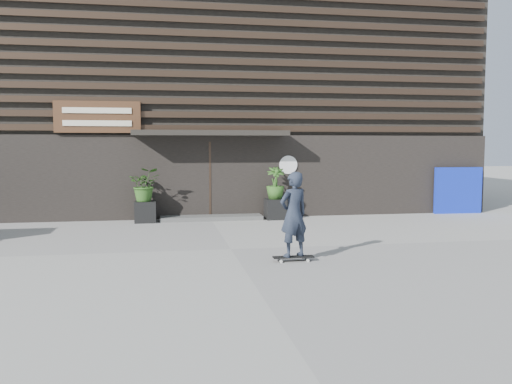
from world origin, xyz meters
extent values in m
plane|color=#9A9792|center=(0.00, 0.00, 0.00)|extent=(80.00, 80.00, 0.00)
cube|color=#484846|center=(0.00, 4.60, 0.06)|extent=(3.00, 0.80, 0.12)
cube|color=black|center=(-1.90, 4.40, 0.30)|extent=(0.60, 0.60, 0.60)
imported|color=#2D591E|center=(-1.90, 4.40, 1.08)|extent=(0.86, 0.75, 0.96)
cube|color=black|center=(1.90, 4.40, 0.30)|extent=(0.60, 0.60, 0.60)
imported|color=#2D591E|center=(1.90, 4.40, 1.08)|extent=(0.54, 0.54, 0.96)
cube|color=#0D21AE|center=(7.99, 4.70, 0.74)|extent=(1.59, 0.16, 1.49)
cube|color=black|center=(0.00, 10.00, 4.00)|extent=(18.00, 10.00, 8.00)
cube|color=black|center=(0.00, 4.94, 1.25)|extent=(18.00, 0.12, 2.50)
cube|color=#38281E|center=(0.00, 4.88, 2.70)|extent=(17.60, 0.08, 0.18)
cube|color=#38281E|center=(0.00, 4.88, 3.09)|extent=(17.60, 0.08, 0.18)
cube|color=#38281E|center=(0.00, 4.88, 3.48)|extent=(17.60, 0.08, 0.18)
cube|color=#38281E|center=(0.00, 4.88, 3.88)|extent=(17.60, 0.08, 0.18)
cube|color=#38281E|center=(0.00, 4.88, 4.27)|extent=(17.60, 0.08, 0.18)
cube|color=#38281E|center=(0.00, 4.88, 4.66)|extent=(17.60, 0.08, 0.18)
cube|color=#38281E|center=(0.00, 4.88, 5.05)|extent=(17.60, 0.08, 0.18)
cube|color=#38281E|center=(0.00, 4.88, 5.45)|extent=(17.60, 0.08, 0.18)
cube|color=#38281E|center=(0.00, 4.88, 5.84)|extent=(17.60, 0.08, 0.18)
cube|color=#38281E|center=(0.00, 4.88, 6.23)|extent=(17.60, 0.08, 0.18)
cube|color=black|center=(0.00, 4.50, 2.55)|extent=(4.50, 1.00, 0.15)
cube|color=black|center=(0.00, 5.10, 1.15)|extent=(2.40, 0.30, 2.30)
cube|color=#38281E|center=(0.00, 4.92, 1.15)|extent=(0.06, 0.10, 2.30)
cube|color=#472B19|center=(-3.20, 4.80, 3.00)|extent=(2.40, 0.10, 0.90)
cube|color=beige|center=(-3.20, 4.73, 3.18)|extent=(1.90, 0.02, 0.16)
cube|color=beige|center=(-3.20, 4.73, 2.82)|extent=(1.90, 0.02, 0.16)
cylinder|color=white|center=(2.40, 4.86, 1.60)|extent=(0.56, 0.03, 0.56)
cube|color=black|center=(1.02, -1.40, 0.09)|extent=(0.78, 0.20, 0.02)
cylinder|color=beige|center=(0.76, -1.50, 0.03)|extent=(0.06, 0.03, 0.06)
cylinder|color=#BBBAB5|center=(0.76, -1.30, 0.03)|extent=(0.06, 0.03, 0.06)
cylinder|color=beige|center=(1.28, -1.50, 0.03)|extent=(0.06, 0.03, 0.06)
cylinder|color=beige|center=(1.28, -1.30, 0.03)|extent=(0.06, 0.03, 0.06)
imported|color=#1B2231|center=(1.02, -1.40, 0.90)|extent=(0.69, 0.57, 1.61)
camera|label=1|loc=(-1.41, -11.16, 2.20)|focal=37.69mm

